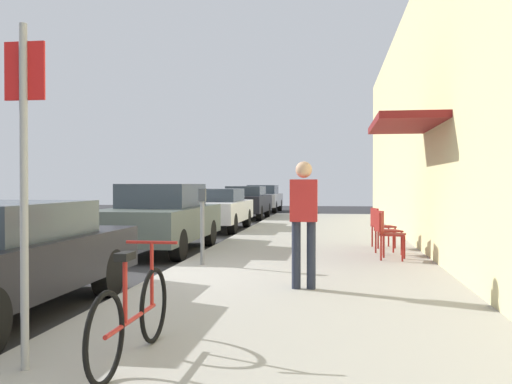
{
  "coord_description": "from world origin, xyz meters",
  "views": [
    {
      "loc": [
        2.7,
        -8.04,
        1.52
      ],
      "look_at": [
        0.57,
        7.13,
        1.3
      ],
      "focal_mm": 38.79,
      "sensor_mm": 36.0,
      "label": 1
    }
  ],
  "objects_px": {
    "parked_car_2": "(216,208)",
    "cafe_chair_1": "(385,229)",
    "cafe_chair_2": "(380,225)",
    "pedestrian_standing": "(304,214)",
    "bicycle_0": "(133,316)",
    "parking_meter": "(202,220)",
    "parked_car_4": "(263,198)",
    "cafe_chair_0": "(388,232)",
    "parked_car_1": "(161,217)",
    "street_sign": "(24,168)",
    "parked_car_3": "(246,202)"
  },
  "relations": [
    {
      "from": "street_sign",
      "to": "parked_car_1",
      "type": "bearing_deg",
      "value": 100.61
    },
    {
      "from": "parked_car_1",
      "to": "pedestrian_standing",
      "type": "xyz_separation_m",
      "value": [
        3.41,
        -4.5,
        0.34
      ]
    },
    {
      "from": "bicycle_0",
      "to": "cafe_chair_2",
      "type": "distance_m",
      "value": 8.6
    },
    {
      "from": "bicycle_0",
      "to": "cafe_chair_1",
      "type": "relative_size",
      "value": 1.97
    },
    {
      "from": "bicycle_0",
      "to": "parked_car_4",
      "type": "bearing_deg",
      "value": 95.0
    },
    {
      "from": "street_sign",
      "to": "bicycle_0",
      "type": "relative_size",
      "value": 1.52
    },
    {
      "from": "parking_meter",
      "to": "pedestrian_standing",
      "type": "relative_size",
      "value": 0.78
    },
    {
      "from": "parked_car_2",
      "to": "parked_car_1",
      "type": "bearing_deg",
      "value": -90.0
    },
    {
      "from": "street_sign",
      "to": "parking_meter",
      "type": "bearing_deg",
      "value": 89.48
    },
    {
      "from": "cafe_chair_0",
      "to": "parked_car_1",
      "type": "bearing_deg",
      "value": 163.65
    },
    {
      "from": "cafe_chair_1",
      "to": "pedestrian_standing",
      "type": "bearing_deg",
      "value": -109.93
    },
    {
      "from": "parked_car_1",
      "to": "cafe_chair_1",
      "type": "distance_m",
      "value": 4.85
    },
    {
      "from": "cafe_chair_2",
      "to": "pedestrian_standing",
      "type": "relative_size",
      "value": 0.51
    },
    {
      "from": "street_sign",
      "to": "cafe_chair_2",
      "type": "xyz_separation_m",
      "value": [
        3.31,
        8.5,
        -1.02
      ]
    },
    {
      "from": "cafe_chair_0",
      "to": "parked_car_2",
      "type": "bearing_deg",
      "value": 123.58
    },
    {
      "from": "parked_car_2",
      "to": "cafe_chair_1",
      "type": "xyz_separation_m",
      "value": [
        4.81,
        -6.46,
        -0.09
      ]
    },
    {
      "from": "bicycle_0",
      "to": "parked_car_2",
      "type": "bearing_deg",
      "value": 99.36
    },
    {
      "from": "parked_car_4",
      "to": "parking_meter",
      "type": "xyz_separation_m",
      "value": [
        1.55,
        -20.3,
        0.13
      ]
    },
    {
      "from": "cafe_chair_2",
      "to": "parked_car_2",
      "type": "bearing_deg",
      "value": 132.05
    },
    {
      "from": "parked_car_1",
      "to": "cafe_chair_0",
      "type": "height_order",
      "value": "parked_car_1"
    },
    {
      "from": "parked_car_1",
      "to": "parked_car_3",
      "type": "xyz_separation_m",
      "value": [
        -0.0,
        11.92,
        -0.03
      ]
    },
    {
      "from": "parked_car_1",
      "to": "cafe_chair_2",
      "type": "bearing_deg",
      "value": 5.92
    },
    {
      "from": "parked_car_4",
      "to": "cafe_chair_2",
      "type": "bearing_deg",
      "value": -74.43
    },
    {
      "from": "cafe_chair_1",
      "to": "pedestrian_standing",
      "type": "xyz_separation_m",
      "value": [
        -1.4,
        -3.87,
        0.5
      ]
    },
    {
      "from": "bicycle_0",
      "to": "pedestrian_standing",
      "type": "bearing_deg",
      "value": 69.78
    },
    {
      "from": "parked_car_1",
      "to": "bicycle_0",
      "type": "height_order",
      "value": "parked_car_1"
    },
    {
      "from": "parked_car_4",
      "to": "parked_car_1",
      "type": "bearing_deg",
      "value": -90.0
    },
    {
      "from": "parked_car_3",
      "to": "street_sign",
      "type": "bearing_deg",
      "value": -85.7
    },
    {
      "from": "parked_car_3",
      "to": "bicycle_0",
      "type": "relative_size",
      "value": 2.57
    },
    {
      "from": "parked_car_4",
      "to": "bicycle_0",
      "type": "distance_m",
      "value": 25.56
    },
    {
      "from": "cafe_chair_1",
      "to": "parked_car_3",
      "type": "bearing_deg",
      "value": 110.98
    },
    {
      "from": "parked_car_1",
      "to": "pedestrian_standing",
      "type": "distance_m",
      "value": 5.65
    },
    {
      "from": "parked_car_4",
      "to": "cafe_chair_0",
      "type": "height_order",
      "value": "parked_car_4"
    },
    {
      "from": "parked_car_3",
      "to": "cafe_chair_2",
      "type": "height_order",
      "value": "parked_car_3"
    },
    {
      "from": "parked_car_4",
      "to": "cafe_chair_2",
      "type": "distance_m",
      "value": 17.93
    },
    {
      "from": "parked_car_2",
      "to": "cafe_chair_2",
      "type": "xyz_separation_m",
      "value": [
        4.81,
        -5.33,
        -0.09
      ]
    },
    {
      "from": "parked_car_2",
      "to": "pedestrian_standing",
      "type": "distance_m",
      "value": 10.89
    },
    {
      "from": "parked_car_2",
      "to": "parking_meter",
      "type": "relative_size",
      "value": 3.33
    },
    {
      "from": "parked_car_1",
      "to": "cafe_chair_2",
      "type": "distance_m",
      "value": 4.84
    },
    {
      "from": "bicycle_0",
      "to": "pedestrian_standing",
      "type": "relative_size",
      "value": 1.01
    },
    {
      "from": "parking_meter",
      "to": "parked_car_4",
      "type": "bearing_deg",
      "value": 94.37
    },
    {
      "from": "cafe_chair_1",
      "to": "pedestrian_standing",
      "type": "relative_size",
      "value": 0.51
    },
    {
      "from": "cafe_chair_1",
      "to": "bicycle_0",
      "type": "bearing_deg",
      "value": -110.06
    },
    {
      "from": "parked_car_1",
      "to": "parked_car_3",
      "type": "distance_m",
      "value": 11.92
    },
    {
      "from": "parking_meter",
      "to": "street_sign",
      "type": "xyz_separation_m",
      "value": [
        -0.05,
        -5.47,
        0.75
      ]
    },
    {
      "from": "cafe_chair_1",
      "to": "pedestrian_standing",
      "type": "distance_m",
      "value": 4.15
    },
    {
      "from": "cafe_chair_2",
      "to": "cafe_chair_1",
      "type": "bearing_deg",
      "value": -89.94
    },
    {
      "from": "cafe_chair_2",
      "to": "pedestrian_standing",
      "type": "bearing_deg",
      "value": -105.68
    },
    {
      "from": "street_sign",
      "to": "cafe_chair_0",
      "type": "distance_m",
      "value": 7.45
    },
    {
      "from": "cafe_chair_0",
      "to": "cafe_chair_2",
      "type": "distance_m",
      "value": 1.91
    }
  ]
}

